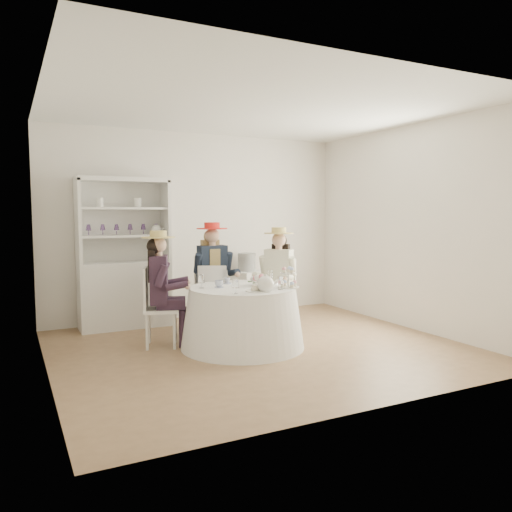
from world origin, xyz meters
name	(u,v)px	position (x,y,z in m)	size (l,w,h in m)	color
ground	(260,348)	(0.00, 0.00, 0.00)	(4.50, 4.50, 0.00)	brown
ceiling	(260,107)	(0.00, 0.00, 2.70)	(4.50, 4.50, 0.00)	white
wall_back	(199,226)	(0.00, 2.00, 1.35)	(4.50, 4.50, 0.00)	white
wall_front	(379,238)	(0.00, -2.00, 1.35)	(4.50, 4.50, 0.00)	white
wall_left	(43,234)	(-2.25, 0.00, 1.35)	(4.50, 4.50, 0.00)	white
wall_right	(411,227)	(2.25, 0.00, 1.35)	(4.50, 4.50, 0.00)	white
tea_table	(242,317)	(-0.16, 0.12, 0.35)	(1.42, 1.42, 0.70)	white
hutch	(124,275)	(-1.15, 1.76, 0.71)	(1.32, 0.80, 2.01)	silver
side_table	(247,293)	(0.67, 1.75, 0.33)	(0.43, 0.43, 0.67)	silver
hatbox	(247,262)	(0.67, 1.75, 0.80)	(0.27, 0.27, 0.27)	black
guest_left	(161,282)	(-0.98, 0.57, 0.76)	(0.55, 0.51, 1.34)	silver
guest_mid	(213,269)	(-0.15, 1.06, 0.80)	(0.51, 0.54, 1.42)	silver
guest_right	(278,273)	(0.60, 0.66, 0.76)	(0.58, 0.57, 1.36)	silver
spare_chair	(213,298)	(-0.27, 0.78, 0.48)	(0.49, 0.49, 0.90)	silver
teacup_a	(219,284)	(-0.42, 0.19, 0.74)	(0.09, 0.09, 0.07)	white
teacup_b	(228,281)	(-0.21, 0.43, 0.73)	(0.07, 0.07, 0.06)	white
teacup_c	(257,282)	(0.08, 0.22, 0.73)	(0.09, 0.09, 0.07)	white
flower_bowl	(261,284)	(0.06, 0.09, 0.73)	(0.21, 0.21, 0.05)	white
flower_arrangement	(258,279)	(0.04, 0.13, 0.78)	(0.17, 0.17, 0.06)	#D2697B
table_teapot	(266,284)	(-0.09, -0.31, 0.78)	(0.26, 0.19, 0.20)	white
sandwich_plate	(258,290)	(-0.15, -0.24, 0.71)	(0.26, 0.26, 0.06)	white
cupcake_stand	(288,280)	(0.28, -0.16, 0.78)	(0.25, 0.25, 0.23)	white
stemware_set	(242,280)	(-0.16, 0.12, 0.77)	(0.97, 0.94, 0.15)	white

